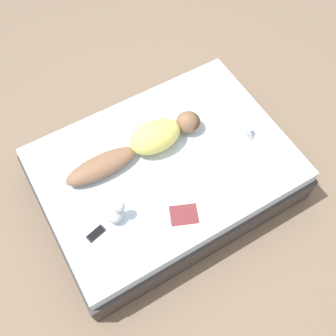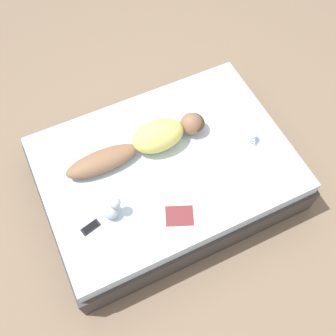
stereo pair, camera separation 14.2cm
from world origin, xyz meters
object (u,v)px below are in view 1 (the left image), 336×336
object	(u,v)px
person	(146,142)
open_magazine	(182,200)
coffee_mug	(246,131)
cell_phone	(96,234)

from	to	relation	value
person	open_magazine	xyz separation A→B (m)	(0.59, 0.01, -0.10)
open_magazine	coffee_mug	size ratio (longest dim) A/B	5.17
coffee_mug	cell_phone	distance (m)	1.59
open_magazine	coffee_mug	bearing A→B (deg)	130.54
open_magazine	cell_phone	world-z (taller)	same
cell_phone	person	bearing A→B (deg)	110.28
open_magazine	cell_phone	size ratio (longest dim) A/B	3.79
cell_phone	open_magazine	bearing A→B (deg)	68.54
cell_phone	coffee_mug	bearing A→B (deg)	82.34
person	open_magazine	size ratio (longest dim) A/B	2.06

